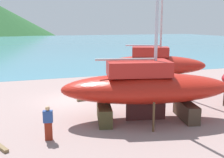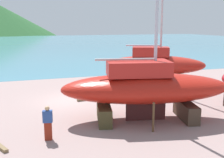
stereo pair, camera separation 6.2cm
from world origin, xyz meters
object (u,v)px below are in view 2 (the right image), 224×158
at_px(sailboat_mid_port, 146,87).
at_px(worker, 48,123).
at_px(sailboat_small_center, 155,65).
at_px(barrel_ochre, 209,84).

relative_size(sailboat_mid_port, worker, 9.71).
height_order(sailboat_mid_port, sailboat_small_center, sailboat_mid_port).
bearing_deg(sailboat_mid_port, barrel_ochre, 45.66).
bearing_deg(sailboat_small_center, barrel_ochre, 14.06).
bearing_deg(barrel_ochre, worker, -154.47).
xyz_separation_m(sailboat_mid_port, barrel_ochre, (8.77, 5.74, -1.64)).
xyz_separation_m(sailboat_small_center, barrel_ochre, (4.86, -0.84, -1.77)).
bearing_deg(sailboat_small_center, sailboat_mid_port, -96.83).
distance_m(sailboat_mid_port, barrel_ochre, 10.61).
distance_m(sailboat_small_center, worker, 12.15).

